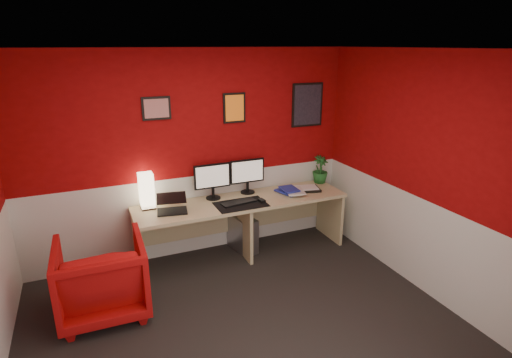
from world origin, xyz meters
The scene contains 25 objects.
ground centered at (0.00, 0.00, 0.00)m, with size 4.00×3.50×0.01m, color black.
ceiling centered at (0.00, 0.00, 2.50)m, with size 4.00×3.50×0.01m, color white.
wall_back centered at (0.00, 1.75, 1.25)m, with size 4.00×0.01×2.50m, color #970B0C.
wall_front centered at (0.00, -1.75, 1.25)m, with size 4.00×0.01×2.50m, color #970B0C.
wall_right centered at (2.00, 0.00, 1.25)m, with size 0.01×3.50×2.50m, color #970B0C.
wainscot_back centered at (0.00, 1.75, 0.50)m, with size 4.00×0.01×1.00m, color silver.
wainscot_right centered at (2.00, 0.00, 0.50)m, with size 0.01×3.50×1.00m, color silver.
desk centered at (0.50, 1.41, 0.36)m, with size 2.60×0.65×0.73m, color tan.
shoji_lamp centered at (-0.59, 1.60, 0.93)m, with size 0.16×0.16×0.40m, color #FFE5B2.
laptop centered at (-0.36, 1.37, 0.84)m, with size 0.33×0.23×0.22m, color black.
monitor_left centered at (0.20, 1.60, 1.02)m, with size 0.45×0.06×0.58m, color black.
monitor_right centered at (0.66, 1.63, 1.02)m, with size 0.45×0.06×0.58m, color black.
desk_mat centered at (0.44, 1.28, 0.73)m, with size 0.60×0.38×0.01m, color black.
keyboard centered at (0.43, 1.32, 0.74)m, with size 0.42×0.14×0.02m, color black.
mouse centered at (0.70, 1.26, 0.75)m, with size 0.06×0.10×0.03m, color black.
book_bottom centered at (1.03, 1.39, 0.74)m, with size 0.22×0.30×0.03m, color #212D9B.
book_middle centered at (1.08, 1.37, 0.77)m, with size 0.22×0.31×0.02m, color silver.
book_top centered at (1.03, 1.38, 0.79)m, with size 0.19×0.26×0.02m, color #212D9B.
zen_tray centered at (1.39, 1.42, 0.74)m, with size 0.35×0.25×0.03m, color black.
potted_plant centered at (1.72, 1.61, 0.92)m, with size 0.21×0.21×0.37m, color #19591E.
pc_tower centered at (0.55, 1.53, 0.23)m, with size 0.20×0.45×0.45m, color #99999E.
armchair centered at (-1.18, 0.85, 0.38)m, with size 0.82×0.84×0.76m, color #B61010.
art_left centered at (-0.39, 1.74, 1.85)m, with size 0.32×0.02×0.26m, color red.
art_center centered at (0.54, 1.74, 1.80)m, with size 0.28×0.02×0.36m, color orange.
art_right centered at (1.55, 1.74, 1.78)m, with size 0.44×0.02×0.56m, color black.
Camera 1 is at (-1.18, -2.94, 2.54)m, focal length 28.86 mm.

